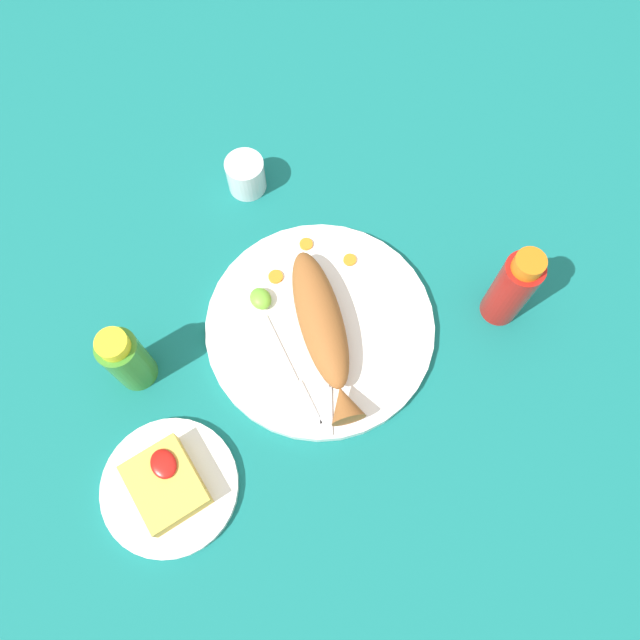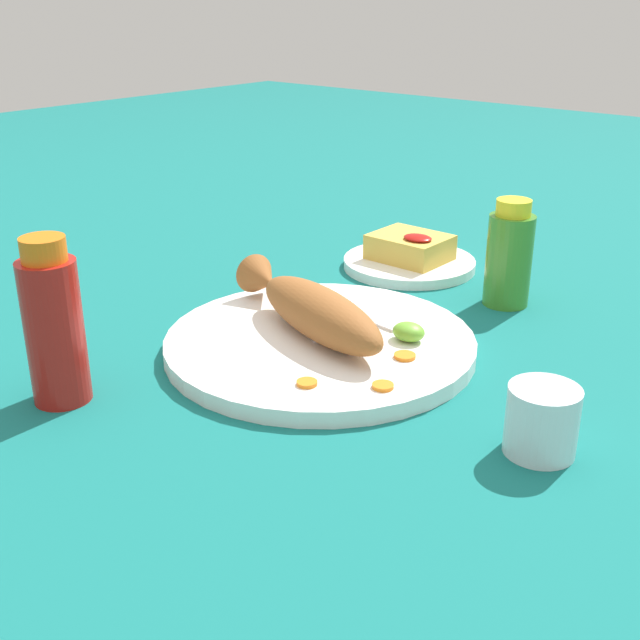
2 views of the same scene
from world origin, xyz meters
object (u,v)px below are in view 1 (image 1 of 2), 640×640
Objects in this scene: hot_sauce_bottle_green at (126,359)px; salt_cup at (246,176)px; side_plate_fries at (170,487)px; hot_sauce_bottle_red at (512,288)px; fork_far at (293,378)px; fork_near at (326,381)px; fried_fish at (323,329)px; main_plate at (320,327)px.

hot_sauce_bottle_green is 0.36m from salt_cup.
hot_sauce_bottle_red is at bearing -93.41° from side_plate_fries.
fork_far is 1.34× the size of hot_sauce_bottle_green.
salt_cup reaches higher than side_plate_fries.
hot_sauce_bottle_green reaches higher than salt_cup.
fork_near is at bearing -126.44° from hot_sauce_bottle_green.
hot_sauce_bottle_green reaches higher than side_plate_fries.
fried_fish is 0.28m from hot_sauce_bottle_red.
main_plate is at bearing 129.25° from fork_far.
salt_cup is at bearing -57.01° from hot_sauce_bottle_green.
fork_near is (-0.06, 0.04, -0.03)m from fried_fish.
fork_near reaches higher than main_plate.
fried_fish is 1.43× the size of side_plate_fries.
fork_far is 2.91× the size of salt_cup.
salt_cup is (0.29, -0.04, 0.02)m from main_plate.
fork_far is 0.35m from salt_cup.
fork_far is 0.24m from hot_sauce_bottle_green.
hot_sauce_bottle_green is at bearing 122.99° from salt_cup.
fork_near is at bearing -88.11° from side_plate_fries.
hot_sauce_bottle_red is at bearing 113.52° from fork_near.
fork_near is 0.98× the size of hot_sauce_bottle_red.
fork_near is 0.89× the size of fork_far.
salt_cup is at bearing -7.25° from main_plate.
fork_far is (-0.05, 0.08, 0.01)m from main_plate.
main_plate is 0.09m from fork_near.
fork_far is at bearing 77.75° from hot_sauce_bottle_red.
fork_near and fork_far have the same top height.
fried_fish is 1.67× the size of fork_near.
salt_cup is (0.41, 0.22, -0.05)m from hot_sauce_bottle_red.
fried_fish is at bearing 162.28° from main_plate.
hot_sauce_bottle_green reaches higher than fork_near.
salt_cup is 0.33× the size of side_plate_fries.
hot_sauce_bottle_red is 1.22× the size of hot_sauce_bottle_green.
fork_far is at bearing 131.96° from fried_fish.
main_plate is at bearing -175.54° from fork_near.
hot_sauce_bottle_red is at bearing -151.95° from salt_cup.
hot_sauce_bottle_red is (-0.10, -0.26, 0.03)m from fried_fish.
fried_fish is 0.08m from fork_far.
fried_fish is at bearing -177.88° from fork_near.
fork_far is 0.23m from side_plate_fries.
side_plate_fries is at bearing 86.59° from hot_sauce_bottle_red.
side_plate_fries is (-0.18, 0.04, -0.06)m from hot_sauce_bottle_green.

